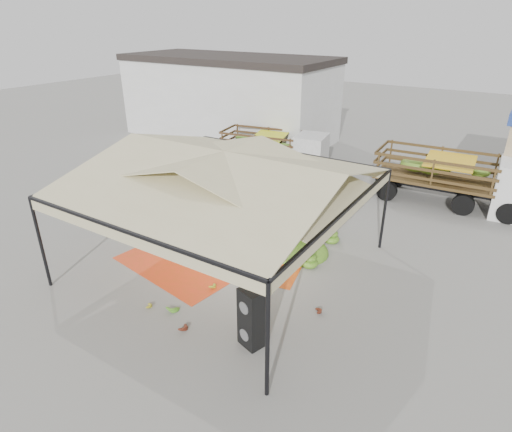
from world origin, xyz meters
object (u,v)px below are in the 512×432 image
Objects in this scene: truck_left at (278,145)px; truck_right at (463,175)px; banana_heap at (266,224)px; vendor at (304,218)px; speaker_stack at (252,317)px.

truck_left is 0.88× the size of truck_right.
banana_heap is 1.48m from vendor.
truck_right reaches higher than truck_left.
truck_right is at bearing 52.97° from banana_heap.
truck_right is (4.49, 6.38, 0.66)m from vendor.
banana_heap is 5.80m from speaker_stack.
vendor is at bearing 42.70° from banana_heap.
vendor is at bearing -62.80° from truck_left.
speaker_stack is (2.70, -5.12, 0.23)m from banana_heap.
truck_right reaches higher than vendor.
truck_right is at bearing 94.66° from speaker_stack.
truck_left is 9.52m from truck_right.
vendor is at bearing 122.43° from speaker_stack.
truck_left is at bearing 117.04° from banana_heap.
speaker_stack is 0.24× the size of truck_right.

